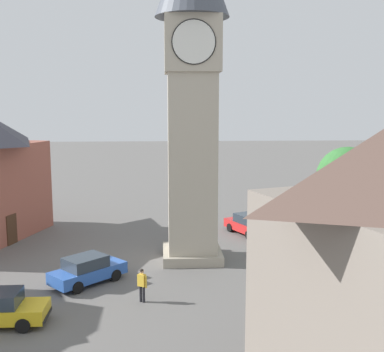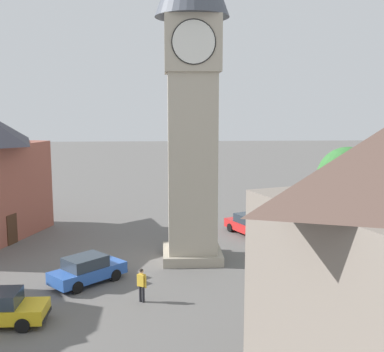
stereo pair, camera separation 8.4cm
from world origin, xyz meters
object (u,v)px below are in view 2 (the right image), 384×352
Objects in this scene: car_black_far at (87,270)px; clock_tower at (192,61)px; car_red_corner at (327,285)px; tree at (348,178)px; car_silver_kerb at (249,224)px; road_sign at (312,222)px; pedestrian at (142,282)px.

clock_tower is at bearing 33.14° from car_black_far.
tree reaches higher than car_red_corner.
car_silver_kerb is (4.57, 5.49, -11.44)m from clock_tower.
tree is at bearing 36.61° from road_sign.
car_silver_kerb is at bearing 164.88° from tree.
tree is at bearing 35.95° from pedestrian.
road_sign is (13.97, 5.18, 1.14)m from car_black_far.
clock_tower is 13.28m from pedestrian.
car_silver_kerb is 14.04m from car_black_far.
road_sign reaches higher than car_silver_kerb.
car_red_corner is 0.66× the size of tree.
road_sign is at bearing 35.76° from pedestrian.
clock_tower is at bearing -129.75° from car_silver_kerb.
tree reaches higher than car_silver_kerb.
pedestrian is at bearing -144.05° from tree.
tree is (4.96, 10.50, 3.74)m from car_red_corner.
clock_tower is 14.73m from car_red_corner.
tree is (17.16, 7.54, 3.74)m from car_black_far.
clock_tower is 3.12× the size of tree.
car_red_corner is at bearing -82.01° from car_silver_kerb.
car_silver_kerb is 12.42m from car_red_corner.
pedestrian is at bearing -144.24° from road_sign.
clock_tower is at bearing -161.85° from tree.
tree is at bearing 23.74° from car_black_far.
tree is at bearing -15.12° from car_silver_kerb.
car_red_corner is 2.64× the size of pedestrian.
car_red_corner is at bearing -102.28° from road_sign.
clock_tower reaches higher than tree.
pedestrian reaches higher than car_black_far.
pedestrian is 0.60× the size of road_sign.
car_silver_kerb is 5.56m from road_sign.
car_black_far is 0.62× the size of tree.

